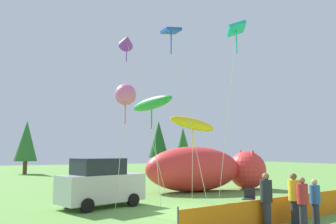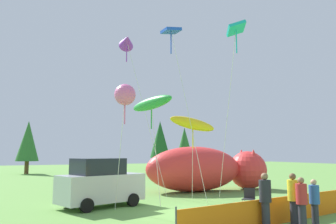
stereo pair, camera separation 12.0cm
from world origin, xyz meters
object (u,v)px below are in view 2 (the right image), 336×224
Objects in this scene: folding_chair at (249,197)px; spectator_in_red_shirt at (314,200)px; parked_car at (101,183)px; kite_teal_diamond at (236,32)px; spectator_in_yellow_shirt at (265,198)px; spectator_in_grey_shirt at (302,201)px; inflatable_cat at (206,170)px; kite_green_fish at (152,104)px; kite_yellow_hero at (193,124)px; kite_purple_delta at (127,42)px; kite_blue_box at (172,34)px; kite_pink_octopus at (125,95)px; spectator_in_white_shirt at (293,197)px.

spectator_in_red_shirt is (-0.33, -3.92, 0.36)m from folding_chair.
kite_teal_diamond reaches higher than parked_car.
spectator_in_grey_shirt is at bearing -26.10° from spectator_in_yellow_shirt.
kite_green_fish reaches higher than inflatable_cat.
folding_chair is 4.79m from kite_yellow_hero.
kite_yellow_hero is at bearing -20.32° from parked_car.
kite_purple_delta is at bearing 105.78° from spectator_in_grey_shirt.
spectator_in_red_shirt is 0.29× the size of kite_green_fish.
kite_yellow_hero reaches higher than inflatable_cat.
parked_car is at bearing 158.76° from kite_teal_diamond.
kite_blue_box is at bearing -137.41° from inflatable_cat.
kite_blue_box reaches higher than kite_green_fish.
folding_chair is 0.17× the size of kite_green_fish.
spectator_in_grey_shirt is at bearing -70.06° from kite_green_fish.
kite_pink_octopus is (-7.40, -5.21, 3.70)m from inflatable_cat.
kite_green_fish is at bearing 109.94° from spectator_in_grey_shirt.
spectator_in_grey_shirt is at bearing -172.63° from spectator_in_red_shirt.
spectator_in_yellow_shirt is 7.18m from kite_pink_octopus.
parked_car reaches higher than folding_chair.
inflatable_cat is 7.47m from kite_green_fish.
spectator_in_grey_shirt is at bearing -72.86° from parked_car.
inflatable_cat is 4.84× the size of spectator_in_yellow_shirt.
inflatable_cat is at bearing 74.62° from spectator_in_white_shirt.
spectator_in_white_shirt is at bearing -77.78° from kite_blue_box.
kite_green_fish is (0.33, -3.17, -4.23)m from kite_purple_delta.
kite_blue_box is at bearing -63.36° from kite_purple_delta.
parked_car reaches higher than spectator_in_grey_shirt.
spectator_in_white_shirt is 13.13m from kite_purple_delta.
spectator_in_white_shirt is (5.13, -6.81, -0.11)m from parked_car.
spectator_in_yellow_shirt is at bearing 18.61° from folding_chair.
kite_blue_box is (-0.26, 6.62, 7.92)m from spectator_in_yellow_shirt.
spectator_in_red_shirt is (0.60, -0.36, -0.11)m from spectator_in_white_shirt.
inflatable_cat is (1.86, 6.60, 0.83)m from folding_chair.
inflatable_cat is 10.84m from spectator_in_yellow_shirt.
kite_green_fish is at bearing 115.08° from spectator_in_red_shirt.
spectator_in_white_shirt is 10.50m from kite_blue_box.
spectator_in_grey_shirt is at bearing -74.22° from kite_purple_delta.
kite_purple_delta is at bearing 127.11° from kite_teal_diamond.
spectator_in_grey_shirt reaches higher than spectator_in_red_shirt.
spectator_in_grey_shirt is at bearing -50.12° from kite_pink_octopus.
spectator_in_grey_shirt is 0.31× the size of kite_pink_octopus.
inflatable_cat is 10.75m from spectator_in_red_shirt.
folding_chair is 11.40m from kite_purple_delta.
spectator_in_white_shirt is (1.19, -0.08, -0.02)m from spectator_in_yellow_shirt.
kite_purple_delta is at bearing 95.96° from kite_green_fish.
kite_blue_box reaches higher than parked_car.
kite_pink_octopus is at bearing -141.32° from inflatable_cat.
spectator_in_yellow_shirt is 0.33× the size of kite_pink_octopus.
kite_pink_octopus is 1.01× the size of kite_green_fish.
parked_car is 8.53m from spectator_in_white_shirt.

